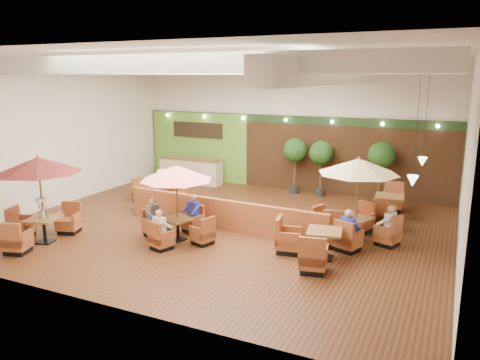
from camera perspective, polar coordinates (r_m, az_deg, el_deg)
The scene contains 17 objects.
room at distance 15.86m, azimuth 0.94°, elevation 8.06°, with size 14.04×14.00×5.52m.
service_counter at distance 21.86m, azimuth -6.01°, elevation 1.16°, with size 3.00×0.75×1.18m.
booth_divider at distance 15.16m, azimuth -2.18°, elevation -4.22°, with size 7.21×0.18×1.00m, color brown.
table_0 at distance 14.85m, azimuth -23.38°, elevation -0.09°, with size 2.59×2.73×2.65m.
table_1 at distance 14.00m, azimuth -7.74°, elevation -0.94°, with size 2.43×2.43×2.37m.
table_2 at distance 14.20m, azimuth 14.16°, elevation -0.48°, with size 2.67×2.67×2.58m.
table_3 at distance 18.42m, azimuth -9.43°, elevation -1.59°, with size 2.63×2.63×1.53m.
table_4 at distance 13.09m, azimuth 8.92°, elevation -7.67°, with size 1.94×2.81×1.02m.
table_5 at distance 17.07m, azimuth 17.69°, elevation -3.23°, with size 1.02×2.87×1.06m.
topiary_0 at distance 19.74m, azimuth 6.76°, elevation 3.35°, with size 1.01×1.01×2.34m.
topiary_1 at distance 19.43m, azimuth 9.88°, elevation 3.01°, with size 0.99×0.99×2.30m.
topiary_2 at distance 18.94m, azimuth 16.85°, elevation 2.63°, with size 1.03×1.03×2.40m.
diner_0 at distance 13.55m, azimuth -9.61°, elevation -5.39°, with size 0.41×0.37×0.74m.
diner_1 at distance 14.93m, azimuth -5.84°, elevation -3.57°, with size 0.41×0.37×0.76m.
diner_2 at distance 14.70m, azimuth -10.47°, elevation -3.99°, with size 0.34×0.39×0.75m.
diner_3 at distance 13.57m, azimuth 13.14°, elevation -5.47°, with size 0.42×0.37×0.78m.
diner_4 at distance 14.31m, azimuth 17.65°, elevation -4.78°, with size 0.38×0.42×0.78m.
Camera 1 is at (6.76, -13.20, 4.87)m, focal length 35.00 mm.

